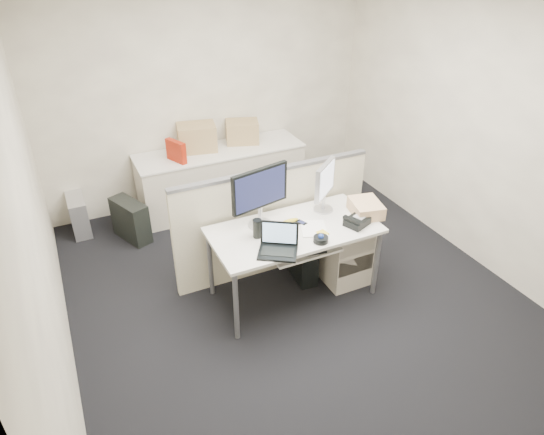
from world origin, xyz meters
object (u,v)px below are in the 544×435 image
desk (294,235)px  laptop (278,242)px  monitor_main (260,198)px  desk_phone (357,222)px

desk → laptop: (-0.30, -0.28, 0.18)m
desk → monitor_main: 0.46m
desk → laptop: laptop is taller
monitor_main → laptop: bearing=-108.5°
desk → desk_phone: bearing=-18.5°
monitor_main → desk_phone: bearing=-36.8°
monitor_main → laptop: size_ratio=1.78×
monitor_main → desk_phone: monitor_main is taller
monitor_main → desk_phone: (0.79, -0.36, -0.25)m
monitor_main → laptop: monitor_main is taller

